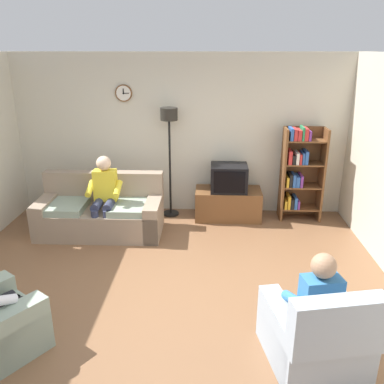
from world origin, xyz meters
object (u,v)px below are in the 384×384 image
object	(u,v)px
tv_stand	(228,204)
tv	(229,178)
floor_lamp	(169,132)
couch	(101,213)
person_on_couch	(104,193)
person_in_right_armchair	(314,300)
bookshelf	(299,171)
armchair_near_bookshelf	(315,336)

from	to	relation	value
tv_stand	tv	bearing A→B (deg)	-90.00
tv	floor_lamp	xyz separation A→B (m)	(-0.99, 0.12, 0.73)
couch	floor_lamp	distance (m)	1.70
floor_lamp	person_on_couch	xyz separation A→B (m)	(-0.91, -0.86, -0.75)
couch	tv_stand	world-z (taller)	couch
person_on_couch	person_in_right_armchair	distance (m)	3.56
tv_stand	couch	bearing A→B (deg)	-161.97
tv	bookshelf	xyz separation A→B (m)	(1.16, 0.09, 0.11)
armchair_near_bookshelf	person_on_couch	size ratio (longest dim) A/B	0.82
tv_stand	tv	distance (m)	0.47
couch	armchair_near_bookshelf	world-z (taller)	same
tv_stand	person_in_right_armchair	distance (m)	3.33
couch	floor_lamp	world-z (taller)	floor_lamp
tv	person_in_right_armchair	xyz separation A→B (m)	(0.65, -3.22, -0.12)
tv_stand	person_in_right_armchair	bearing A→B (deg)	-78.68
couch	tv	bearing A→B (deg)	17.39
tv_stand	armchair_near_bookshelf	size ratio (longest dim) A/B	1.08
armchair_near_bookshelf	person_on_couch	xyz separation A→B (m)	(-2.57, 2.57, 0.41)
bookshelf	person_in_right_armchair	distance (m)	3.36
tv_stand	person_in_right_armchair	size ratio (longest dim) A/B	0.98
tv	armchair_near_bookshelf	xyz separation A→B (m)	(0.67, -3.31, -0.43)
couch	armchair_near_bookshelf	distance (m)	3.79
tv_stand	floor_lamp	distance (m)	1.56
tv_stand	bookshelf	distance (m)	1.30
floor_lamp	armchair_near_bookshelf	xyz separation A→B (m)	(1.66, -3.43, -1.16)
tv_stand	floor_lamp	bearing A→B (deg)	174.29
tv_stand	tv	size ratio (longest dim) A/B	1.83
couch	armchair_near_bookshelf	xyz separation A→B (m)	(2.68, -2.68, -0.02)
tv	couch	bearing A→B (deg)	-162.61
armchair_near_bookshelf	person_on_couch	bearing A→B (deg)	134.99
armchair_near_bookshelf	tv_stand	bearing A→B (deg)	101.32
tv	person_on_couch	distance (m)	2.04
tv_stand	armchair_near_bookshelf	distance (m)	3.40
armchair_near_bookshelf	person_in_right_armchair	bearing A→B (deg)	101.33
person_on_couch	armchair_near_bookshelf	bearing A→B (deg)	-45.01
tv	armchair_near_bookshelf	world-z (taller)	tv
bookshelf	armchair_near_bookshelf	bearing A→B (deg)	-98.28
tv_stand	armchair_near_bookshelf	bearing A→B (deg)	-78.68
person_on_couch	tv	bearing A→B (deg)	21.27
bookshelf	person_on_couch	xyz separation A→B (m)	(-3.06, -0.83, -0.14)
tv_stand	person_on_couch	distance (m)	2.10
bookshelf	person_in_right_armchair	size ratio (longest dim) A/B	1.41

